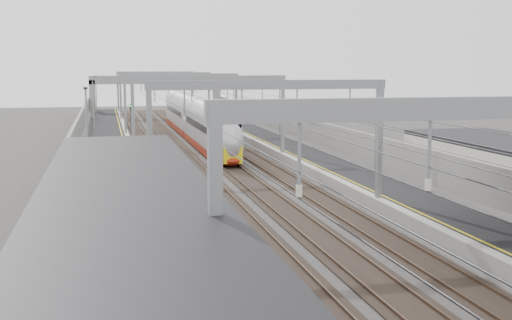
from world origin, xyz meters
TOP-DOWN VIEW (x-y plane):
  - platform_left at (-8.00, 45.00)m, footprint 4.00×120.00m
  - platform_right at (8.00, 45.00)m, footprint 4.00×120.00m
  - tracks at (0.00, 45.00)m, footprint 11.40×140.00m
  - overhead_line at (0.00, 51.62)m, footprint 13.00×140.00m
  - canopy_left at (-8.02, 2.99)m, footprint 4.40×30.00m
  - overbridge at (0.00, 100.00)m, footprint 22.00×2.20m
  - wall_left at (-11.20, 45.00)m, footprint 0.30×120.00m
  - wall_right at (11.20, 45.00)m, footprint 0.30×120.00m
  - train at (1.50, 60.73)m, footprint 2.49×45.29m
  - signal_green at (-5.20, 74.96)m, footprint 0.32×0.32m
  - signal_red_near at (3.20, 64.66)m, footprint 0.32×0.32m
  - signal_red_far at (5.40, 67.66)m, footprint 0.32×0.32m

SIDE VIEW (x-z plane):
  - tracks at x=0.00m, z-range -0.05..0.15m
  - platform_left at x=-8.00m, z-range 0.00..1.00m
  - platform_right at x=8.00m, z-range 0.00..1.00m
  - wall_left at x=-11.20m, z-range 0.00..3.20m
  - wall_right at x=11.20m, z-range 0.00..3.20m
  - train at x=1.50m, z-range -0.03..3.91m
  - signal_green at x=-5.20m, z-range 0.68..4.15m
  - signal_red_near at x=3.20m, z-range 0.68..4.15m
  - signal_red_far at x=5.40m, z-range 0.68..4.15m
  - canopy_left at x=-8.02m, z-range 2.97..7.21m
  - overbridge at x=0.00m, z-range 1.86..8.76m
  - overhead_line at x=0.00m, z-range 2.84..9.44m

